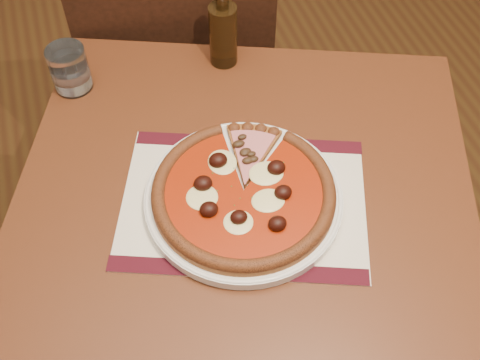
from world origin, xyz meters
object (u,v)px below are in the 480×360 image
at_px(bottle, 223,32).
at_px(pizza, 244,192).
at_px(water_glass, 69,69).
at_px(plate, 244,199).
at_px(table, 243,231).
at_px(chair_far, 180,59).

bearing_deg(bottle, pizza, -101.23).
bearing_deg(water_glass, bottle, -3.22).
bearing_deg(plate, pizza, -115.32).
bearing_deg(plate, table, 73.43).
distance_m(plate, bottle, 0.37).
bearing_deg(pizza, water_glass, 122.28).
height_order(table, water_glass, water_glass).
distance_m(chair_far, pizza, 0.67).
height_order(table, plate, plate).
xyz_separation_m(pizza, bottle, (0.07, 0.36, 0.04)).
xyz_separation_m(table, water_glass, (-0.24, 0.37, 0.15)).
bearing_deg(bottle, plate, -101.21).
xyz_separation_m(plate, pizza, (-0.00, -0.00, 0.02)).
relative_size(table, pizza, 3.34).
height_order(pizza, bottle, bottle).
distance_m(chair_far, plate, 0.66).
distance_m(table, plate, 0.11).
xyz_separation_m(chair_far, pizza, (-0.03, -0.62, 0.24)).
relative_size(chair_far, bottle, 5.02).
bearing_deg(water_glass, table, -57.05).
height_order(plate, bottle, bottle).
bearing_deg(chair_far, plate, 100.48).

